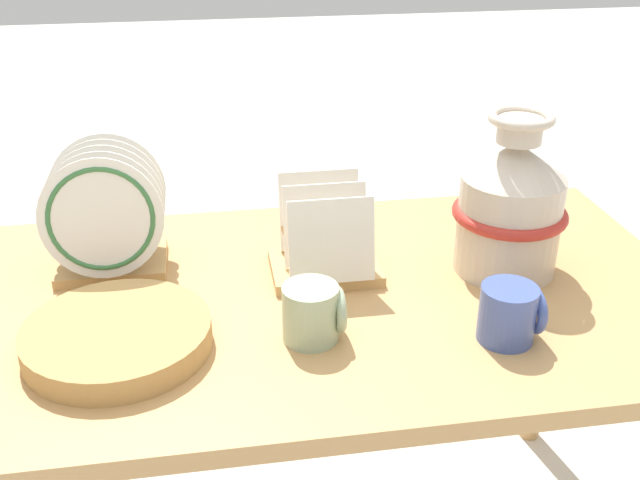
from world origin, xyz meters
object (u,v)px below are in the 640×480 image
(mug_cobalt_glaze, at_px, (510,313))
(mug_sage_glaze, at_px, (314,313))
(ceramic_vase, at_px, (511,204))
(dish_rack_square_plates, at_px, (325,249))
(dish_rack_round_plates, at_px, (106,221))
(wicker_charger_stack, at_px, (117,337))

(mug_cobalt_glaze, height_order, mug_sage_glaze, same)
(ceramic_vase, distance_m, dish_rack_square_plates, 0.37)
(dish_rack_round_plates, xyz_separation_m, mug_cobalt_glaze, (0.68, -0.36, -0.06))
(dish_rack_square_plates, relative_size, mug_cobalt_glaze, 2.01)
(dish_rack_square_plates, distance_m, mug_sage_glaze, 0.23)
(dish_rack_square_plates, xyz_separation_m, wicker_charger_stack, (-0.38, -0.20, -0.03))
(ceramic_vase, xyz_separation_m, mug_cobalt_glaze, (-0.09, -0.24, -0.09))
(dish_rack_square_plates, distance_m, mug_cobalt_glaze, 0.39)
(ceramic_vase, relative_size, dish_rack_round_plates, 1.27)
(mug_sage_glaze, bearing_deg, dish_rack_round_plates, 140.03)
(ceramic_vase, height_order, dish_rack_square_plates, ceramic_vase)
(mug_cobalt_glaze, distance_m, mug_sage_glaze, 0.33)
(dish_rack_square_plates, xyz_separation_m, mug_sage_glaze, (-0.06, -0.22, -0.00))
(mug_sage_glaze, bearing_deg, mug_cobalt_glaze, -9.62)
(wicker_charger_stack, relative_size, mug_sage_glaze, 2.98)
(ceramic_vase, bearing_deg, dish_rack_round_plates, 171.25)
(ceramic_vase, height_order, dish_rack_round_plates, ceramic_vase)
(dish_rack_square_plates, bearing_deg, wicker_charger_stack, -152.41)
(dish_rack_square_plates, bearing_deg, dish_rack_round_plates, 169.18)
(dish_rack_round_plates, distance_m, wicker_charger_stack, 0.29)
(ceramic_vase, distance_m, mug_sage_glaze, 0.46)
(dish_rack_square_plates, bearing_deg, mug_sage_glaze, -104.34)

